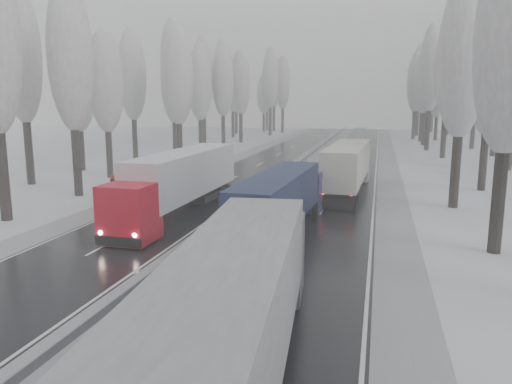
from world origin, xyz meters
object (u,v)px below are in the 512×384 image
at_px(truck_blue_box, 283,199).
at_px(truck_red_red, 181,171).
at_px(truck_red_white, 179,180).
at_px(truck_cream_box, 349,165).
at_px(truck_grey_tarp, 238,307).
at_px(box_truck_distant, 361,134).

height_order(truck_blue_box, truck_red_red, truck_blue_box).
relative_size(truck_red_white, truck_red_red, 1.19).
bearing_deg(truck_cream_box, truck_red_red, -159.29).
height_order(truck_grey_tarp, truck_cream_box, truck_grey_tarp).
bearing_deg(box_truck_distant, truck_cream_box, -89.53).
bearing_deg(box_truck_distant, truck_red_white, -98.32).
distance_m(truck_grey_tarp, truck_blue_box, 15.96).
bearing_deg(truck_grey_tarp, truck_cream_box, 82.92).
distance_m(truck_cream_box, truck_red_white, 15.51).
xyz_separation_m(truck_blue_box, box_truck_distant, (1.67, 73.37, -0.92)).
relative_size(truck_cream_box, truck_red_white, 0.98).
relative_size(truck_blue_box, box_truck_distant, 2.17).
bearing_deg(truck_blue_box, truck_red_white, 159.90).
height_order(truck_grey_tarp, truck_red_red, truck_grey_tarp).
bearing_deg(truck_cream_box, truck_red_white, -130.86).
xyz_separation_m(truck_grey_tarp, truck_cream_box, (1.00, 30.47, -0.02)).
bearing_deg(truck_red_white, truck_grey_tarp, -62.28).
bearing_deg(truck_cream_box, truck_blue_box, -98.84).
relative_size(truck_blue_box, truck_cream_box, 0.90).
height_order(truck_blue_box, box_truck_distant, truck_blue_box).
height_order(box_truck_distant, truck_red_red, truck_red_red).
relative_size(truck_grey_tarp, truck_cream_box, 1.01).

